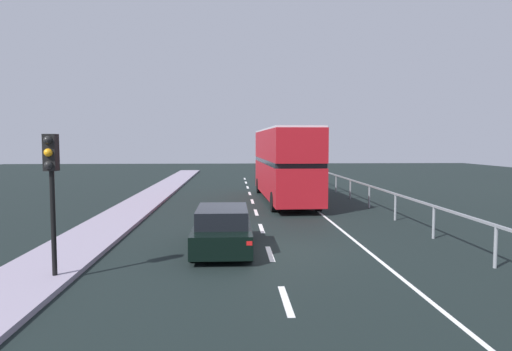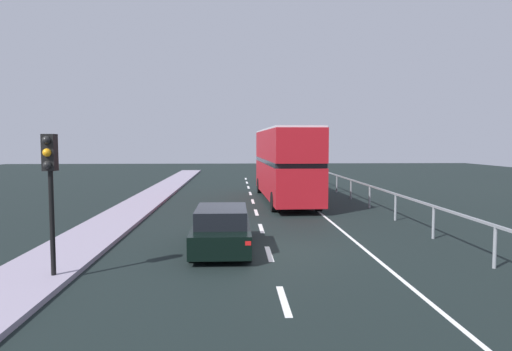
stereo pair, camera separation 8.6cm
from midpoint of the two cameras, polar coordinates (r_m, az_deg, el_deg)
name	(u,v)px [view 1 (the left image)]	position (r m, az deg, el deg)	size (l,w,h in m)	color
ground_plane	(269,251)	(14.74, 1.43, -9.49)	(75.31, 120.00, 0.10)	black
near_sidewalk_kerb	(72,250)	(15.53, -22.34, -8.64)	(2.21, 80.00, 0.14)	gray
lane_paint_markings	(293,210)	(23.26, 4.56, -4.32)	(3.26, 46.00, 0.01)	silver
bridge_side_railing	(369,189)	(24.47, 13.99, -1.71)	(0.10, 42.00, 1.21)	gray
double_decker_bus_red	(284,162)	(26.54, 3.49, 1.65)	(2.81, 11.53, 4.23)	#AF151E
hatchback_car_near	(222,229)	(14.69, -4.41, -6.70)	(1.84, 4.56, 1.38)	black
traffic_signal_pole	(51,170)	(12.13, -24.57, 0.66)	(0.30, 0.42, 3.50)	black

